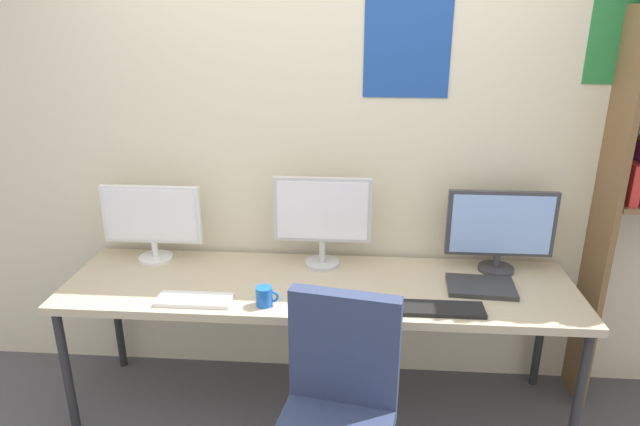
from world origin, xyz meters
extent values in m
cube|color=beige|center=(0.00, 1.02, 1.30)|extent=(4.90, 0.10, 2.60)
cube|color=#287F3D|center=(1.40, 0.97, 1.91)|extent=(0.32, 0.01, 0.47)
cube|color=#1E4799|center=(0.40, 0.97, 1.84)|extent=(0.42, 0.01, 0.48)
cube|color=tan|center=(0.00, 0.60, 0.72)|extent=(2.50, 0.68, 0.04)
cylinder|color=#262628|center=(-1.20, 0.31, 0.35)|extent=(0.04, 0.04, 0.70)
cylinder|color=#262628|center=(1.20, 0.31, 0.35)|extent=(0.04, 0.04, 0.70)
cylinder|color=#262628|center=(-1.20, 0.89, 0.35)|extent=(0.04, 0.04, 0.70)
cylinder|color=#262628|center=(1.20, 0.89, 0.35)|extent=(0.04, 0.04, 0.70)
cube|color=brown|center=(1.40, 0.83, 1.02)|extent=(0.03, 0.28, 2.03)
cube|color=red|center=(1.47, 0.83, 1.23)|extent=(0.04, 0.22, 0.20)
cube|color=#8C338C|center=(1.52, 0.83, 1.27)|extent=(0.03, 0.22, 0.28)
cube|color=navy|center=(0.14, 0.03, 0.75)|extent=(0.45, 0.15, 0.48)
cylinder|color=silver|center=(-0.90, 0.81, 0.75)|extent=(0.18, 0.18, 0.02)
cylinder|color=silver|center=(-0.90, 0.81, 0.80)|extent=(0.03, 0.03, 0.08)
cube|color=silver|center=(-0.90, 0.81, 1.00)|extent=(0.52, 0.03, 0.31)
cube|color=white|center=(-0.90, 0.80, 1.00)|extent=(0.48, 0.01, 0.28)
cylinder|color=silver|center=(0.00, 0.81, 0.75)|extent=(0.18, 0.18, 0.02)
cylinder|color=silver|center=(0.00, 0.81, 0.82)|extent=(0.03, 0.03, 0.12)
cube|color=silver|center=(0.00, 0.81, 1.05)|extent=(0.50, 0.03, 0.34)
cube|color=white|center=(0.00, 0.80, 1.05)|extent=(0.46, 0.01, 0.31)
cylinder|color=#38383D|center=(0.90, 0.81, 0.75)|extent=(0.18, 0.18, 0.02)
cylinder|color=#38383D|center=(0.90, 0.81, 0.79)|extent=(0.03, 0.03, 0.07)
cube|color=#38383D|center=(0.90, 0.81, 1.00)|extent=(0.54, 0.03, 0.34)
cube|color=#8CB2F2|center=(0.90, 0.80, 1.00)|extent=(0.50, 0.01, 0.31)
cube|color=silver|center=(-0.56, 0.37, 0.75)|extent=(0.35, 0.13, 0.02)
cube|color=black|center=(0.56, 0.37, 0.75)|extent=(0.39, 0.13, 0.02)
ellipsoid|color=#38383D|center=(0.08, 0.39, 0.76)|extent=(0.06, 0.10, 0.03)
cube|color=#2D2D2D|center=(0.78, 0.60, 0.75)|extent=(0.33, 0.24, 0.02)
cylinder|color=blue|center=(-0.23, 0.36, 0.79)|extent=(0.08, 0.08, 0.09)
torus|color=blue|center=(-0.19, 0.36, 0.79)|extent=(0.06, 0.01, 0.06)
camera|label=1|loc=(0.19, -1.87, 2.00)|focal=31.39mm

